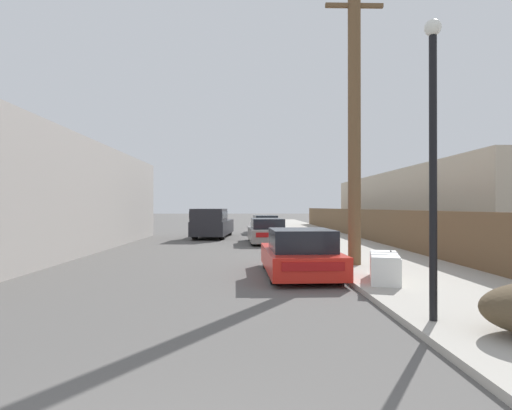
{
  "coord_description": "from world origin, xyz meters",
  "views": [
    {
      "loc": [
        0.7,
        -1.59,
        1.9
      ],
      "look_at": [
        0.95,
        9.39,
        1.95
      ],
      "focal_mm": 28.0,
      "sensor_mm": 36.0,
      "label": 1
    }
  ],
  "objects_px": {
    "parked_sports_car_red": "(300,254)",
    "pickup_truck": "(212,223)",
    "discarded_fridge": "(384,267)",
    "car_parked_far": "(265,225)",
    "car_parked_mid": "(267,231)",
    "street_lamp": "(433,146)",
    "utility_pole": "(354,118)"
  },
  "relations": [
    {
      "from": "parked_sports_car_red",
      "to": "pickup_truck",
      "type": "height_order",
      "value": "pickup_truck"
    },
    {
      "from": "discarded_fridge",
      "to": "car_parked_far",
      "type": "height_order",
      "value": "car_parked_far"
    },
    {
      "from": "car_parked_mid",
      "to": "car_parked_far",
      "type": "distance_m",
      "value": 7.83
    },
    {
      "from": "discarded_fridge",
      "to": "car_parked_mid",
      "type": "height_order",
      "value": "car_parked_mid"
    },
    {
      "from": "discarded_fridge",
      "to": "car_parked_far",
      "type": "xyz_separation_m",
      "value": [
        -2.04,
        19.2,
        0.16
      ]
    },
    {
      "from": "parked_sports_car_red",
      "to": "car_parked_mid",
      "type": "relative_size",
      "value": 0.91
    },
    {
      "from": "pickup_truck",
      "to": "street_lamp",
      "type": "bearing_deg",
      "value": 109.9
    },
    {
      "from": "discarded_fridge",
      "to": "pickup_truck",
      "type": "height_order",
      "value": "pickup_truck"
    },
    {
      "from": "car_parked_mid",
      "to": "utility_pole",
      "type": "xyz_separation_m",
      "value": [
        2.28,
        -8.66,
        4.04
      ]
    },
    {
      "from": "discarded_fridge",
      "to": "street_lamp",
      "type": "bearing_deg",
      "value": -80.16
    },
    {
      "from": "parked_sports_car_red",
      "to": "pickup_truck",
      "type": "xyz_separation_m",
      "value": [
        -3.6,
        13.37,
        0.31
      ]
    },
    {
      "from": "discarded_fridge",
      "to": "car_parked_far",
      "type": "distance_m",
      "value": 19.31
    },
    {
      "from": "car_parked_mid",
      "to": "utility_pole",
      "type": "height_order",
      "value": "utility_pole"
    },
    {
      "from": "utility_pole",
      "to": "parked_sports_car_red",
      "type": "bearing_deg",
      "value": -145.91
    },
    {
      "from": "parked_sports_car_red",
      "to": "car_parked_far",
      "type": "height_order",
      "value": "parked_sports_car_red"
    },
    {
      "from": "street_lamp",
      "to": "discarded_fridge",
      "type": "bearing_deg",
      "value": 83.35
    },
    {
      "from": "car_parked_mid",
      "to": "street_lamp",
      "type": "xyz_separation_m",
      "value": [
        1.88,
        -14.73,
        2.26
      ]
    },
    {
      "from": "car_parked_mid",
      "to": "pickup_truck",
      "type": "bearing_deg",
      "value": 130.34
    },
    {
      "from": "discarded_fridge",
      "to": "pickup_truck",
      "type": "xyz_separation_m",
      "value": [
        -5.46,
        14.83,
        0.45
      ]
    },
    {
      "from": "parked_sports_car_red",
      "to": "pickup_truck",
      "type": "relative_size",
      "value": 0.73
    },
    {
      "from": "car_parked_far",
      "to": "utility_pole",
      "type": "bearing_deg",
      "value": -86.91
    },
    {
      "from": "pickup_truck",
      "to": "street_lamp",
      "type": "distance_m",
      "value": 18.98
    },
    {
      "from": "discarded_fridge",
      "to": "pickup_truck",
      "type": "distance_m",
      "value": 15.81
    },
    {
      "from": "parked_sports_car_red",
      "to": "pickup_truck",
      "type": "distance_m",
      "value": 13.85
    },
    {
      "from": "discarded_fridge",
      "to": "utility_pole",
      "type": "bearing_deg",
      "value": 106.27
    },
    {
      "from": "street_lamp",
      "to": "car_parked_far",
      "type": "bearing_deg",
      "value": 94.17
    },
    {
      "from": "car_parked_far",
      "to": "pickup_truck",
      "type": "xyz_separation_m",
      "value": [
        -3.42,
        -4.38,
        0.3
      ]
    },
    {
      "from": "parked_sports_car_red",
      "to": "street_lamp",
      "type": "relative_size",
      "value": 0.86
    },
    {
      "from": "discarded_fridge",
      "to": "utility_pole",
      "type": "relative_size",
      "value": 0.2
    },
    {
      "from": "discarded_fridge",
      "to": "car_parked_mid",
      "type": "xyz_separation_m",
      "value": [
        -2.27,
        11.38,
        0.16
      ]
    },
    {
      "from": "pickup_truck",
      "to": "utility_pole",
      "type": "bearing_deg",
      "value": 118.63
    },
    {
      "from": "discarded_fridge",
      "to": "parked_sports_car_red",
      "type": "relative_size",
      "value": 0.44
    }
  ]
}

